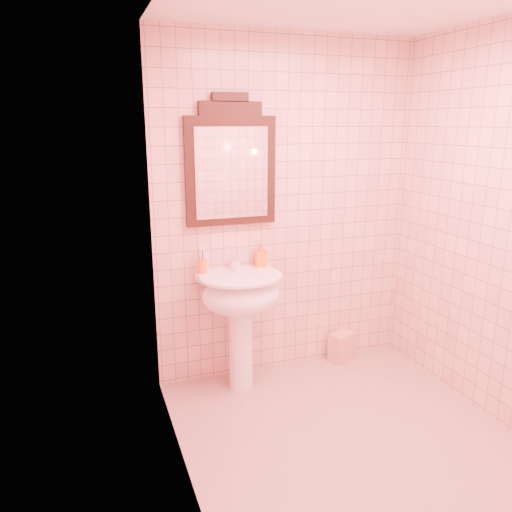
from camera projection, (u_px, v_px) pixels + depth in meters
name	position (u px, v px, depth m)	size (l,w,h in m)	color
floor	(353.00, 444.00, 3.03)	(2.20, 2.20, 0.00)	tan
back_wall	(286.00, 211.00, 3.71)	(2.00, 0.02, 2.50)	beige
pedestal_sink	(241.00, 303.00, 3.51)	(0.58, 0.58, 0.86)	white
faucet	(235.00, 262.00, 3.57)	(0.04, 0.16, 0.11)	white
mirror	(231.00, 165.00, 3.45)	(0.64, 0.06, 0.90)	black
toothbrush_cup	(202.00, 266.00, 3.50)	(0.07, 0.07, 0.17)	orange
soap_dispenser	(260.00, 255.00, 3.65)	(0.08, 0.08, 0.18)	orange
towel	(341.00, 347.00, 4.07)	(0.19, 0.13, 0.24)	#E2A085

